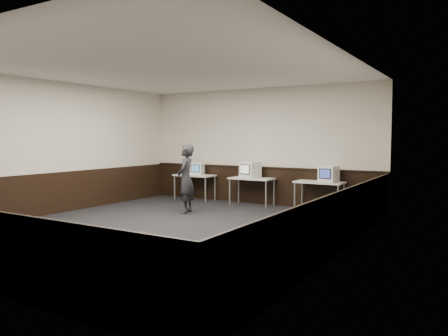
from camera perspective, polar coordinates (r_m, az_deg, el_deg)
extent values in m
plane|color=black|center=(8.99, -7.19, -7.87)|extent=(8.00, 8.00, 0.00)
plane|color=white|center=(8.90, -7.38, 12.72)|extent=(8.00, 8.00, 0.00)
plane|color=beige|center=(12.19, 4.53, 2.85)|extent=(7.00, 0.00, 7.00)
plane|color=beige|center=(11.32, -21.29, 2.50)|extent=(0.00, 8.00, 8.00)
plane|color=beige|center=(7.17, 15.19, 1.89)|extent=(0.00, 8.00, 8.00)
cube|color=black|center=(12.24, 4.46, -2.31)|extent=(6.98, 0.04, 1.00)
cube|color=black|center=(11.38, -21.08, -3.05)|extent=(0.04, 7.98, 1.00)
cube|color=black|center=(7.29, 14.87, -6.77)|extent=(0.04, 7.98, 1.00)
cube|color=black|center=(12.18, 4.43, 0.12)|extent=(6.98, 0.06, 0.04)
cube|color=silver|center=(12.87, -3.87, -0.96)|extent=(1.20, 0.60, 0.04)
cylinder|color=#999999|center=(13.03, -6.48, -2.57)|extent=(0.04, 0.04, 0.71)
cylinder|color=#999999|center=(12.40, -2.45, -2.89)|extent=(0.04, 0.04, 0.71)
cylinder|color=#999999|center=(13.43, -5.17, -2.37)|extent=(0.04, 0.04, 0.71)
cylinder|color=#999999|center=(12.81, -1.21, -2.66)|extent=(0.04, 0.04, 0.71)
cube|color=silver|center=(11.88, 3.64, -1.38)|extent=(1.20, 0.60, 0.04)
cylinder|color=#999999|center=(11.97, 0.74, -3.14)|extent=(0.04, 0.04, 0.71)
cylinder|color=#999999|center=(11.46, 5.49, -3.48)|extent=(0.04, 0.04, 0.71)
cylinder|color=#999999|center=(12.40, 1.92, -2.89)|extent=(0.04, 0.04, 0.71)
cylinder|color=#999999|center=(11.91, 6.54, -3.20)|extent=(0.04, 0.04, 0.71)
cube|color=silver|center=(11.13, 12.34, -1.83)|extent=(1.20, 0.60, 0.04)
cylinder|color=#999999|center=(11.14, 9.21, -3.73)|extent=(0.04, 0.04, 0.71)
cylinder|color=#999999|center=(10.78, 14.65, -4.07)|extent=(0.04, 0.04, 0.71)
cylinder|color=#999999|center=(11.60, 10.14, -3.43)|extent=(0.04, 0.04, 0.71)
cylinder|color=#999999|center=(11.25, 15.38, -3.74)|extent=(0.04, 0.04, 0.71)
cube|color=white|center=(12.84, -3.50, -0.07)|extent=(0.45, 0.47, 0.36)
cube|color=black|center=(12.66, -3.77, -0.05)|extent=(0.26, 0.09, 0.22)
cube|color=#35649C|center=(12.65, -3.78, -0.06)|extent=(0.23, 0.07, 0.18)
cube|color=white|center=(11.88, 3.45, -0.21)|extent=(0.52, 0.54, 0.44)
cube|color=black|center=(11.69, 2.74, -0.17)|extent=(0.33, 0.08, 0.27)
cube|color=#B2C4AC|center=(11.68, 2.71, -0.17)|extent=(0.28, 0.06, 0.22)
cube|color=white|center=(11.00, 13.52, -0.76)|extent=(0.45, 0.47, 0.41)
cube|color=black|center=(10.80, 13.06, -0.73)|extent=(0.30, 0.05, 0.24)
cube|color=#34419C|center=(10.79, 13.04, -0.73)|extent=(0.26, 0.03, 0.20)
imported|color=black|center=(10.69, -4.99, -1.42)|extent=(0.58, 0.71, 1.67)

